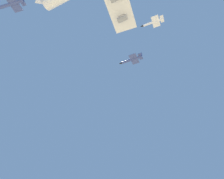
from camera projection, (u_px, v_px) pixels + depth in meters
name	position (u px, v px, depth m)	size (l,w,h in m)	color
chase_jet_lead	(132.00, 60.00, 111.02)	(14.56, 10.24, 4.00)	#38478C
chase_jet_left_wing	(153.00, 22.00, 114.60)	(14.71, 9.96, 4.00)	silver
chase_jet_trailing	(11.00, 4.00, 83.26)	(15.13, 9.05, 4.00)	#38478C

